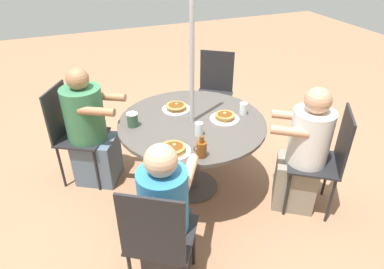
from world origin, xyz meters
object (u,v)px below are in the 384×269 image
at_px(patio_chair_north, 72,129).
at_px(diner_east, 166,219).
at_px(patio_chair_south, 325,156).
at_px(pancake_plate_c, 174,149).
at_px(patio_table, 192,131).
at_px(drinking_glass_a, 199,129).
at_px(pancake_plate_a, 225,117).
at_px(patio_chair_east, 158,237).
at_px(diner_south, 303,155).
at_px(drinking_glass_b, 243,109).
at_px(syrup_bottle, 201,149).
at_px(pancake_plate_b, 176,107).
at_px(patio_chair_west, 215,88).
at_px(diner_north, 90,133).
at_px(coffee_cup, 133,120).

relative_size(patio_chair_north, diner_east, 0.86).
bearing_deg(patio_chair_south, diner_east, 131.33).
bearing_deg(pancake_plate_c, patio_chair_south, 167.88).
xyz_separation_m(patio_table, drinking_glass_a, (0.03, 0.23, 0.15)).
bearing_deg(pancake_plate_a, diner_east, 43.22).
height_order(patio_chair_east, pancake_plate_c, patio_chair_east).
distance_m(pancake_plate_a, drinking_glass_a, 0.34).
distance_m(patio_chair_north, diner_south, 2.06).
xyz_separation_m(drinking_glass_a, drinking_glass_b, (-0.50, -0.18, -0.00)).
bearing_deg(syrup_bottle, patio_table, -104.20).
height_order(drinking_glass_a, drinking_glass_b, drinking_glass_a).
distance_m(pancake_plate_a, pancake_plate_b, 0.46).
relative_size(patio_chair_north, pancake_plate_a, 3.74).
bearing_deg(patio_chair_west, patio_chair_north, 47.45).
relative_size(diner_north, drinking_glass_b, 10.90).
bearing_deg(pancake_plate_a, patio_chair_west, -110.56).
xyz_separation_m(patio_chair_north, syrup_bottle, (-0.84, 1.07, 0.25)).
distance_m(syrup_bottle, drinking_glass_a, 0.29).
bearing_deg(drinking_glass_b, coffee_cup, -8.94).
distance_m(patio_chair_south, coffee_cup, 1.61).
height_order(pancake_plate_a, syrup_bottle, syrup_bottle).
height_order(diner_south, pancake_plate_c, diner_south).
bearing_deg(drinking_glass_a, patio_table, -97.85).
distance_m(diner_east, pancake_plate_a, 1.09).
height_order(diner_south, pancake_plate_a, diner_south).
height_order(patio_chair_south, pancake_plate_c, patio_chair_south).
relative_size(diner_north, patio_chair_east, 1.21).
distance_m(patio_chair_south, drinking_glass_a, 1.06).
relative_size(patio_table, drinking_glass_b, 12.02).
height_order(patio_chair_south, syrup_bottle, patio_chair_south).
xyz_separation_m(diner_north, pancake_plate_b, (-0.76, 0.23, 0.22)).
height_order(patio_chair_south, coffee_cup, patio_chair_south).
bearing_deg(patio_chair_north, patio_chair_east, 44.01).
bearing_deg(drinking_glass_b, syrup_bottle, 37.72).
bearing_deg(syrup_bottle, coffee_cup, -59.60).
distance_m(diner_north, pancake_plate_b, 0.83).
distance_m(patio_chair_east, drinking_glass_b, 1.41).
xyz_separation_m(patio_table, pancake_plate_c, (0.29, 0.38, 0.12)).
bearing_deg(patio_chair_north, syrup_bottle, 68.37).
bearing_deg(coffee_cup, patio_chair_west, -144.24).
xyz_separation_m(pancake_plate_c, syrup_bottle, (-0.17, 0.12, 0.04)).
bearing_deg(drinking_glass_a, patio_chair_north, -40.14).
bearing_deg(pancake_plate_a, patio_chair_east, 45.27).
relative_size(patio_chair_east, pancake_plate_b, 3.74).
bearing_deg(patio_chair_east, patio_table, 90.00).
xyz_separation_m(patio_chair_south, drinking_glass_b, (0.45, -0.60, 0.23)).
bearing_deg(patio_chair_west, diner_north, 51.90).
xyz_separation_m(diner_north, pancake_plate_a, (-1.09, 0.55, 0.22)).
xyz_separation_m(patio_chair_south, syrup_bottle, (1.04, -0.14, 0.25)).
relative_size(patio_table, diner_east, 1.14).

